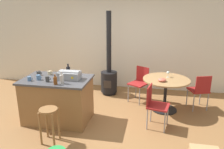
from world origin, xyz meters
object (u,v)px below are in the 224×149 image
at_px(bottle_0, 62,79).
at_px(cup_1, 50,73).
at_px(folding_chair_left, 200,89).
at_px(cup_2, 39,77).
at_px(folding_chair_near, 140,81).
at_px(dining_table, 166,86).
at_px(kitchen_island, 58,100).
at_px(wooden_stool, 49,118).
at_px(bottle_2, 68,71).
at_px(cup_3, 29,79).
at_px(cup_0, 39,73).
at_px(cup_4, 47,79).
at_px(wine_glass, 168,73).
at_px(serving_bowl, 162,80).
at_px(toolbox, 69,75).
at_px(wood_stove, 109,75).
at_px(bottle_1, 55,81).
at_px(folding_chair_far, 155,103).

distance_m(bottle_0, cup_1, 0.69).
xyz_separation_m(folding_chair_left, cup_2, (-3.32, -1.22, 0.48)).
bearing_deg(cup_1, folding_chair_near, 30.95).
bearing_deg(dining_table, kitchen_island, -157.96).
relative_size(kitchen_island, wooden_stool, 2.13).
bearing_deg(bottle_2, bottle_0, -81.32).
bearing_deg(cup_1, cup_3, -114.88).
height_order(cup_0, cup_4, cup_4).
height_order(dining_table, folding_chair_near, folding_chair_near).
distance_m(cup_0, cup_1, 0.23).
bearing_deg(bottle_2, folding_chair_left, 15.52).
relative_size(wine_glass, serving_bowl, 0.80).
bearing_deg(folding_chair_left, cup_3, -159.34).
bearing_deg(kitchen_island, wine_glass, 24.62).
relative_size(folding_chair_left, toolbox, 1.95).
height_order(wood_stove, bottle_1, wood_stove).
bearing_deg(toolbox, cup_3, -161.37).
distance_m(folding_chair_left, cup_1, 3.40).
xyz_separation_m(folding_chair_left, bottle_0, (-2.77, -1.34, 0.52)).
relative_size(wooden_stool, wood_stove, 0.29).
height_order(toolbox, cup_0, toolbox).
bearing_deg(cup_2, kitchen_island, 23.78).
relative_size(wooden_stool, bottle_0, 2.74).
bearing_deg(folding_chair_far, cup_2, -174.19).
height_order(bottle_2, cup_1, bottle_2).
bearing_deg(wooden_stool, cup_3, 138.75).
relative_size(kitchen_island, folding_chair_far, 1.60).
distance_m(kitchen_island, dining_table, 2.41).
xyz_separation_m(wooden_stool, bottle_0, (0.06, 0.52, 0.56)).
bearing_deg(cup_4, folding_chair_left, 22.71).
distance_m(wood_stove, wine_glass, 1.67).
xyz_separation_m(bottle_2, wine_glass, (2.11, 0.75, -0.15)).
bearing_deg(folding_chair_far, wooden_stool, -154.09).
distance_m(folding_chair_left, cup_4, 3.39).
bearing_deg(toolbox, bottle_0, -98.47).
height_order(dining_table, folding_chair_left, folding_chair_left).
bearing_deg(cup_4, cup_1, 110.50).
xyz_separation_m(folding_chair_near, cup_2, (-1.92, -1.48, 0.46)).
relative_size(folding_chair_far, bottle_0, 3.66).
bearing_deg(serving_bowl, bottle_1, -152.11).
relative_size(bottle_0, cup_1, 1.93).
height_order(cup_1, wine_glass, cup_1).
distance_m(cup_3, cup_4, 0.37).
bearing_deg(cup_2, wine_glass, 24.52).
xyz_separation_m(wood_stove, bottle_0, (-0.52, -1.93, 0.49)).
relative_size(wooden_stool, cup_3, 6.01).
distance_m(toolbox, bottle_0, 0.29).
bearing_deg(folding_chair_left, dining_table, -166.99).
distance_m(wood_stove, bottle_1, 2.15).
bearing_deg(folding_chair_left, kitchen_island, -160.21).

